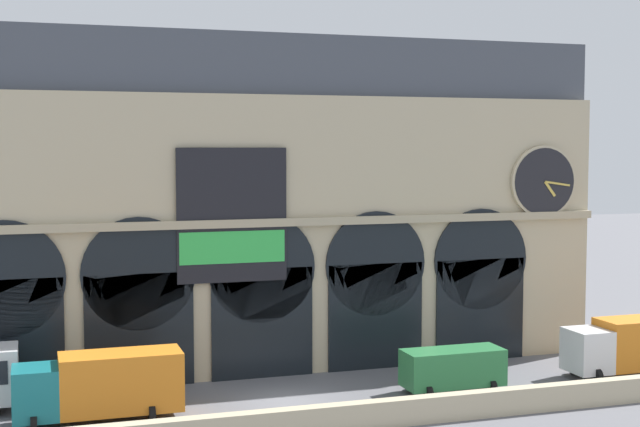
% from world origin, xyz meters
% --- Properties ---
extents(ground_plane, '(200.00, 200.00, 0.00)m').
position_xyz_m(ground_plane, '(0.00, 0.00, 0.00)').
color(ground_plane, slate).
extents(quay_parapet_wall, '(90.00, 0.70, 1.21)m').
position_xyz_m(quay_parapet_wall, '(0.00, -5.06, 0.61)').
color(quay_parapet_wall, '#BCAD8C').
rests_on(quay_parapet_wall, ground).
extents(station_building, '(40.65, 5.77, 18.67)m').
position_xyz_m(station_building, '(0.02, 7.67, 9.10)').
color(station_building, '#BCAD8C').
rests_on(station_building, ground).
extents(box_truck_midwest, '(7.50, 2.91, 3.12)m').
position_xyz_m(box_truck_midwest, '(-8.92, -0.38, 1.70)').
color(box_truck_midwest, '#19727A').
rests_on(box_truck_midwest, ground).
extents(van_mideast, '(5.20, 2.48, 2.20)m').
position_xyz_m(van_mideast, '(8.57, -0.78, 1.25)').
color(van_mideast, '#2D7A42').
rests_on(van_mideast, ground).
extents(box_truck_east, '(7.50, 2.91, 3.12)m').
position_xyz_m(box_truck_east, '(19.43, -0.73, 1.70)').
color(box_truck_east, white).
rests_on(box_truck_east, ground).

